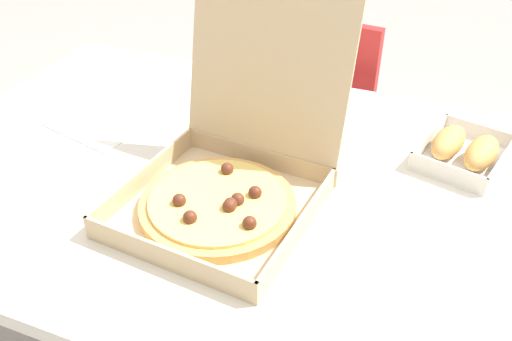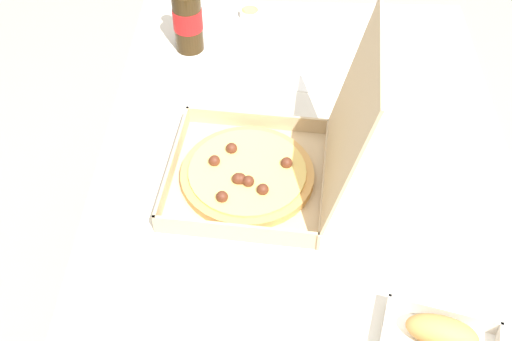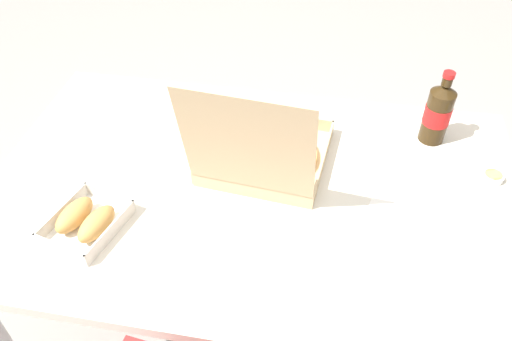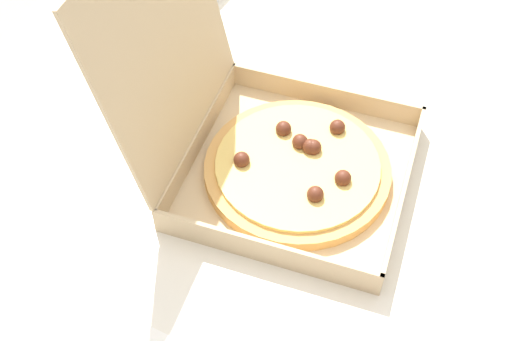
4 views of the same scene
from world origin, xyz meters
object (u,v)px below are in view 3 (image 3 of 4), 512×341
(cola_bottle, at_px, (438,112))
(dipping_sauce_cup, at_px, (493,177))
(pizza_box_open, at_px, (264,152))
(paper_menu, at_px, (409,224))
(bread_side_box, at_px, (86,221))

(cola_bottle, relative_size, dipping_sauce_cup, 4.00)
(pizza_box_open, distance_m, cola_bottle, 0.50)
(paper_menu, xyz_separation_m, dipping_sauce_cup, (-0.22, -0.20, 0.01))
(paper_menu, bearing_deg, cola_bottle, -88.31)
(cola_bottle, bearing_deg, paper_menu, 78.09)
(pizza_box_open, distance_m, dipping_sauce_cup, 0.61)
(bread_side_box, xyz_separation_m, cola_bottle, (-0.84, -0.50, 0.07))
(bread_side_box, height_order, cola_bottle, cola_bottle)
(cola_bottle, height_order, dipping_sauce_cup, cola_bottle)
(paper_menu, bearing_deg, dipping_sauce_cup, -124.68)
(dipping_sauce_cup, bearing_deg, pizza_box_open, 5.22)
(pizza_box_open, bearing_deg, dipping_sauce_cup, -174.78)
(pizza_box_open, relative_size, paper_menu, 1.98)
(bread_side_box, distance_m, dipping_sauce_cup, 1.05)
(pizza_box_open, height_order, bread_side_box, pizza_box_open)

